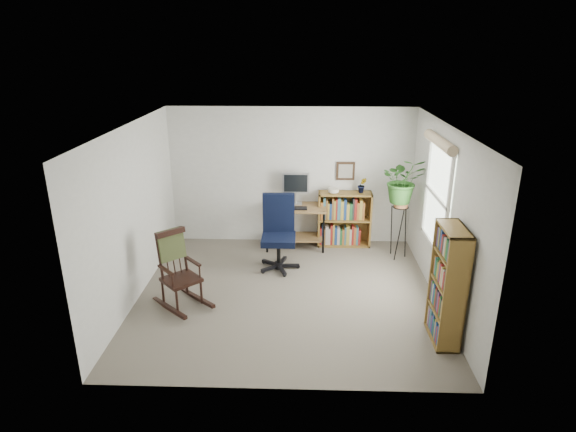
{
  "coord_description": "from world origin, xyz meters",
  "views": [
    {
      "loc": [
        0.21,
        -6.09,
        3.42
      ],
      "look_at": [
        0.0,
        0.4,
        1.05
      ],
      "focal_mm": 30.0,
      "sensor_mm": 36.0,
      "label": 1
    }
  ],
  "objects_px": {
    "rocking_chair": "(180,270)",
    "desk": "(295,227)",
    "tall_bookshelf": "(448,285)",
    "office_chair": "(279,234)",
    "low_bookshelf": "(344,219)"
  },
  "relations": [
    {
      "from": "low_bookshelf",
      "to": "office_chair",
      "type": "bearing_deg",
      "value": -138.1
    },
    {
      "from": "office_chair",
      "to": "tall_bookshelf",
      "type": "relative_size",
      "value": 0.83
    },
    {
      "from": "rocking_chair",
      "to": "desk",
      "type": "bearing_deg",
      "value": 10.4
    },
    {
      "from": "rocking_chair",
      "to": "tall_bookshelf",
      "type": "xyz_separation_m",
      "value": [
        3.34,
        -0.68,
        0.19
      ]
    },
    {
      "from": "desk",
      "to": "office_chair",
      "type": "distance_m",
      "value": 0.93
    },
    {
      "from": "desk",
      "to": "tall_bookshelf",
      "type": "distance_m",
      "value": 3.3
    },
    {
      "from": "office_chair",
      "to": "rocking_chair",
      "type": "distance_m",
      "value": 1.72
    },
    {
      "from": "tall_bookshelf",
      "to": "low_bookshelf",
      "type": "bearing_deg",
      "value": 109.02
    },
    {
      "from": "low_bookshelf",
      "to": "tall_bookshelf",
      "type": "relative_size",
      "value": 0.67
    },
    {
      "from": "desk",
      "to": "low_bookshelf",
      "type": "xyz_separation_m",
      "value": [
        0.85,
        0.12,
        0.11
      ]
    },
    {
      "from": "office_chair",
      "to": "rocking_chair",
      "type": "bearing_deg",
      "value": -138.92
    },
    {
      "from": "desk",
      "to": "tall_bookshelf",
      "type": "relative_size",
      "value": 0.72
    },
    {
      "from": "desk",
      "to": "rocking_chair",
      "type": "relative_size",
      "value": 0.97
    },
    {
      "from": "office_chair",
      "to": "low_bookshelf",
      "type": "bearing_deg",
      "value": 39.88
    },
    {
      "from": "rocking_chair",
      "to": "office_chair",
      "type": "bearing_deg",
      "value": -0.16
    }
  ]
}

